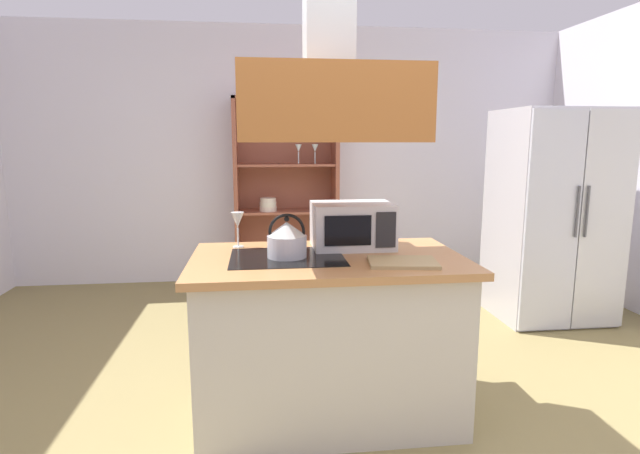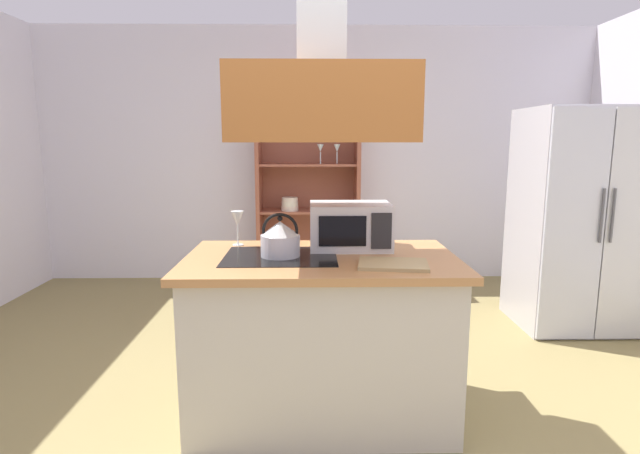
{
  "view_description": "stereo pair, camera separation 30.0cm",
  "coord_description": "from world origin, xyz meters",
  "px_view_note": "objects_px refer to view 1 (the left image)",
  "views": [
    {
      "loc": [
        -0.36,
        -2.48,
        1.51
      ],
      "look_at": [
        -0.01,
        0.46,
        1.0
      ],
      "focal_mm": 28.02,
      "sensor_mm": 36.0,
      "label": 1
    },
    {
      "loc": [
        -0.06,
        -2.5,
        1.51
      ],
      "look_at": [
        -0.01,
        0.46,
        1.0
      ],
      "focal_mm": 28.02,
      "sensor_mm": 36.0,
      "label": 2
    }
  ],
  "objects_px": {
    "dish_cabinet": "(286,203)",
    "cutting_board": "(403,262)",
    "wine_glass_on_counter": "(238,221)",
    "kettle": "(287,239)",
    "microwave": "(352,225)",
    "refrigerator": "(552,216)"
  },
  "relations": [
    {
      "from": "refrigerator",
      "to": "cutting_board",
      "type": "bearing_deg",
      "value": -138.59
    },
    {
      "from": "dish_cabinet",
      "to": "wine_glass_on_counter",
      "type": "distance_m",
      "value": 2.42
    },
    {
      "from": "wine_glass_on_counter",
      "to": "refrigerator",
      "type": "bearing_deg",
      "value": 21.82
    },
    {
      "from": "dish_cabinet",
      "to": "wine_glass_on_counter",
      "type": "height_order",
      "value": "dish_cabinet"
    },
    {
      "from": "cutting_board",
      "to": "microwave",
      "type": "bearing_deg",
      "value": 112.85
    },
    {
      "from": "kettle",
      "to": "cutting_board",
      "type": "xyz_separation_m",
      "value": [
        0.57,
        -0.21,
        -0.09
      ]
    },
    {
      "from": "dish_cabinet",
      "to": "cutting_board",
      "type": "distance_m",
      "value": 2.92
    },
    {
      "from": "wine_glass_on_counter",
      "to": "dish_cabinet",
      "type": "bearing_deg",
      "value": 80.4
    },
    {
      "from": "cutting_board",
      "to": "kettle",
      "type": "bearing_deg",
      "value": 159.41
    },
    {
      "from": "refrigerator",
      "to": "cutting_board",
      "type": "distance_m",
      "value": 2.34
    },
    {
      "from": "dish_cabinet",
      "to": "kettle",
      "type": "xyz_separation_m",
      "value": [
        -0.13,
        -2.67,
        0.13
      ]
    },
    {
      "from": "refrigerator",
      "to": "wine_glass_on_counter",
      "type": "distance_m",
      "value": 2.8
    },
    {
      "from": "cutting_board",
      "to": "wine_glass_on_counter",
      "type": "distance_m",
      "value": 0.99
    },
    {
      "from": "dish_cabinet",
      "to": "cutting_board",
      "type": "relative_size",
      "value": 5.73
    },
    {
      "from": "kettle",
      "to": "microwave",
      "type": "xyz_separation_m",
      "value": [
        0.39,
        0.21,
        0.03
      ]
    },
    {
      "from": "refrigerator",
      "to": "microwave",
      "type": "relative_size",
      "value": 3.85
    },
    {
      "from": "kettle",
      "to": "wine_glass_on_counter",
      "type": "height_order",
      "value": "kettle"
    },
    {
      "from": "dish_cabinet",
      "to": "wine_glass_on_counter",
      "type": "bearing_deg",
      "value": -99.6
    },
    {
      "from": "refrigerator",
      "to": "microwave",
      "type": "height_order",
      "value": "refrigerator"
    },
    {
      "from": "dish_cabinet",
      "to": "kettle",
      "type": "bearing_deg",
      "value": -92.84
    },
    {
      "from": "refrigerator",
      "to": "microwave",
      "type": "distance_m",
      "value": 2.24
    },
    {
      "from": "microwave",
      "to": "wine_glass_on_counter",
      "type": "height_order",
      "value": "microwave"
    }
  ]
}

